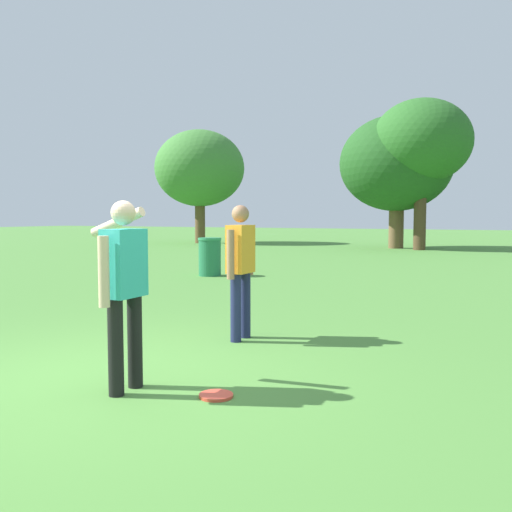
% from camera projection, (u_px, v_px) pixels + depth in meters
% --- Properties ---
extents(ground_plane, '(120.00, 120.00, 0.00)m').
position_uv_depth(ground_plane, '(102.00, 381.00, 5.10)').
color(ground_plane, '#4C8438').
extents(person_thrower, '(0.23, 0.61, 1.64)m').
position_uv_depth(person_thrower, '(241.00, 263.00, 6.74)').
color(person_thrower, '#1E234C').
rests_on(person_thrower, ground).
extents(person_catcher, '(0.68, 0.61, 1.64)m').
position_uv_depth(person_catcher, '(123.00, 280.00, 4.74)').
color(person_catcher, black).
rests_on(person_catcher, ground).
extents(frisbee, '(0.29, 0.29, 0.03)m').
position_uv_depth(frisbee, '(216.00, 395.00, 4.65)').
color(frisbee, '#E04733').
rests_on(frisbee, ground).
extents(trash_can_further_along, '(0.59, 0.59, 0.96)m').
position_uv_depth(trash_can_further_along, '(210.00, 257.00, 14.01)').
color(trash_can_further_along, '#237047').
rests_on(trash_can_further_along, ground).
extents(tree_tall_left, '(4.92, 4.92, 6.21)m').
position_uv_depth(tree_tall_left, '(200.00, 169.00, 30.61)').
color(tree_tall_left, brown).
rests_on(tree_tall_left, ground).
extents(tree_broad_center, '(5.16, 5.16, 6.12)m').
position_uv_depth(tree_broad_center, '(396.00, 164.00, 25.62)').
color(tree_broad_center, brown).
rests_on(tree_broad_center, ground).
extents(tree_far_right, '(3.86, 3.86, 5.70)m').
position_uv_depth(tree_far_right, '(399.00, 161.00, 25.73)').
color(tree_far_right, brown).
rests_on(tree_far_right, ground).
extents(tree_slender_mid, '(4.35, 4.35, 6.61)m').
position_uv_depth(tree_slender_mid, '(421.00, 142.00, 24.35)').
color(tree_slender_mid, '#4C3823').
rests_on(tree_slender_mid, ground).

